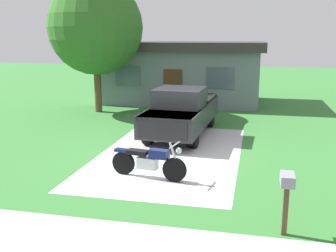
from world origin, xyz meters
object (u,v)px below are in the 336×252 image
object	(u,v)px
motorcycle	(149,161)
pickup_truck	(183,111)
neighbor_house	(182,71)
mailbox	(287,188)
shade_tree	(96,27)

from	to	relation	value
motorcycle	pickup_truck	bearing A→B (deg)	90.21
motorcycle	neighbor_house	xyz separation A→B (m)	(-1.57, 13.21, 1.32)
motorcycle	mailbox	xyz separation A→B (m)	(3.45, -2.54, 0.51)
neighbor_house	shade_tree	bearing A→B (deg)	-130.10
mailbox	neighbor_house	size ratio (longest dim) A/B	0.13
motorcycle	neighbor_house	distance (m)	13.37
pickup_truck	shade_tree	distance (m)	7.17
motorcycle	shade_tree	world-z (taller)	shade_tree
shade_tree	neighbor_house	size ratio (longest dim) A/B	0.69
pickup_truck	neighbor_house	size ratio (longest dim) A/B	0.60
mailbox	neighbor_house	distance (m)	16.54
pickup_truck	neighbor_house	world-z (taller)	neighbor_house
pickup_truck	mailbox	distance (m)	8.46
shade_tree	neighbor_house	distance (m)	6.06
shade_tree	neighbor_house	world-z (taller)	shade_tree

